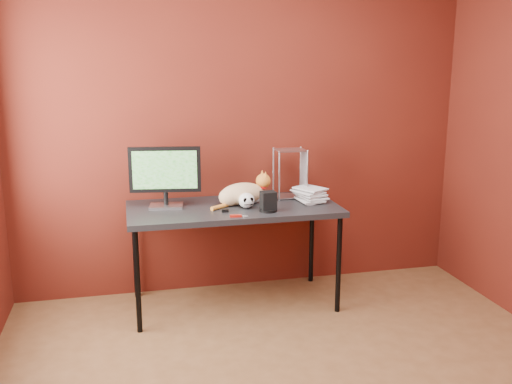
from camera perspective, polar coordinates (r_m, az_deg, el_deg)
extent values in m
cube|color=#51160F|center=(4.38, -1.37, 6.88)|extent=(3.50, 0.02, 2.60)
cube|color=black|center=(4.09, -2.29, -1.70)|extent=(1.50, 0.70, 0.04)
cylinder|color=black|center=(3.85, -11.76, -8.78)|extent=(0.04, 0.04, 0.71)
cylinder|color=black|center=(4.11, 8.27, -7.21)|extent=(0.04, 0.04, 0.71)
cylinder|color=black|center=(4.42, -11.99, -5.94)|extent=(0.04, 0.04, 0.71)
cylinder|color=black|center=(4.65, 5.58, -4.76)|extent=(0.04, 0.04, 0.71)
cube|color=#B4B5B9|center=(4.10, -8.97, -1.39)|extent=(0.25, 0.19, 0.02)
cylinder|color=black|center=(4.09, -8.99, -0.60)|extent=(0.03, 0.03, 0.10)
cube|color=black|center=(4.04, -9.10, 2.23)|extent=(0.50, 0.10, 0.32)
cube|color=#144C14|center=(4.04, -9.10, 2.23)|extent=(0.44, 0.07, 0.27)
ellipsoid|color=#C17C28|center=(4.12, -1.39, -0.16)|extent=(0.37, 0.24, 0.16)
ellipsoid|color=#C17C28|center=(4.09, -2.66, -0.50)|extent=(0.19, 0.18, 0.13)
sphere|color=white|center=(4.17, -0.14, -0.36)|extent=(0.11, 0.11, 0.11)
sphere|color=orange|center=(4.17, 0.72, 1.12)|extent=(0.11, 0.11, 0.11)
cone|color=orange|center=(4.14, 0.95, 1.79)|extent=(0.04, 0.04, 0.04)
cone|color=orange|center=(4.19, 0.62, 1.92)|extent=(0.04, 0.04, 0.04)
cylinder|color=red|center=(4.17, 0.54, 0.50)|extent=(0.08, 0.08, 0.01)
cylinder|color=orange|center=(4.02, -3.56, -1.46)|extent=(0.16, 0.13, 0.03)
ellipsoid|color=white|center=(4.01, -0.95, -0.84)|extent=(0.11, 0.11, 0.11)
ellipsoid|color=black|center=(3.96, -1.13, -0.83)|extent=(0.03, 0.01, 0.03)
ellipsoid|color=black|center=(3.97, -0.49, -0.79)|extent=(0.03, 0.01, 0.03)
cube|color=black|center=(3.97, -0.79, -1.27)|extent=(0.06, 0.01, 0.01)
cylinder|color=black|center=(3.94, 1.23, -1.82)|extent=(0.12, 0.12, 0.02)
cube|color=black|center=(3.92, 1.23, -0.83)|extent=(0.11, 0.10, 0.12)
imported|color=beige|center=(4.19, 4.50, 0.48)|extent=(0.19, 0.24, 0.22)
imported|color=beige|center=(4.15, 4.55, 3.51)|extent=(0.21, 0.25, 0.22)
imported|color=beige|center=(4.12, 4.61, 6.58)|extent=(0.23, 0.26, 0.22)
imported|color=beige|center=(4.10, 4.67, 9.70)|extent=(0.24, 0.27, 0.22)
imported|color=beige|center=(4.09, 4.72, 12.83)|extent=(0.25, 0.28, 0.22)
cylinder|color=#B4B5B9|center=(4.21, 2.36, 1.61)|extent=(0.01, 0.01, 0.37)
cylinder|color=#B4B5B9|center=(4.27, 5.16, 1.73)|extent=(0.01, 0.01, 0.37)
cylinder|color=#B4B5B9|center=(4.37, 1.74, 2.05)|extent=(0.01, 0.01, 0.37)
cylinder|color=#B4B5B9|center=(4.43, 4.45, 2.17)|extent=(0.01, 0.01, 0.37)
cube|color=#B4B5B9|center=(4.36, 3.40, -0.39)|extent=(0.22, 0.18, 0.01)
cube|color=#B4B5B9|center=(4.29, 3.46, 4.22)|extent=(0.22, 0.18, 0.01)
cube|color=#A0150C|center=(3.80, -2.03, -2.41)|extent=(0.08, 0.03, 0.02)
cube|color=black|center=(3.93, -3.10, -1.87)|extent=(0.05, 0.03, 0.02)
cylinder|color=#B4B5B9|center=(3.81, -1.09, -2.44)|extent=(0.04, 0.04, 0.00)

